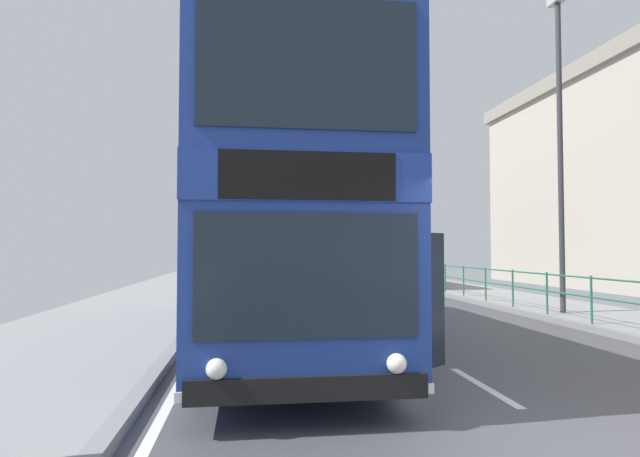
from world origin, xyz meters
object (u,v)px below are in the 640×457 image
Objects in this scene: double_decker_bus_main at (279,218)px; bare_tree_far_01 at (392,232)px; background_bus_far_lane at (372,252)px; bare_tree_far_00 at (364,228)px; street_lamp_far_side at (560,129)px.

double_decker_bus_main is 1.89× the size of bare_tree_far_01.
bare_tree_far_01 is at bearing 68.66° from background_bus_far_lane.
bare_tree_far_00 is (2.96, 15.27, 1.77)m from background_bus_far_lane.
bare_tree_far_00 is at bearing 74.64° from double_decker_bus_main.
street_lamp_far_side is at bearing -93.30° from bare_tree_far_01.
bare_tree_far_00 reaches higher than double_decker_bus_main.
street_lamp_far_side is (7.55, 2.69, 2.57)m from double_decker_bus_main.
bare_tree_far_00 is at bearing 79.03° from background_bus_far_lane.
bare_tree_far_01 is (3.36, 8.59, 1.25)m from background_bus_far_lane.
bare_tree_far_00 is at bearing 93.39° from bare_tree_far_01.
street_lamp_far_side is at bearing -80.29° from background_bus_far_lane.
street_lamp_far_side is (2.14, -12.50, 3.32)m from background_bus_far_lane.
background_bus_far_lane is 15.65m from bare_tree_far_00.
double_decker_bus_main is at bearing -110.23° from bare_tree_far_01.
background_bus_far_lane is 9.31m from bare_tree_far_01.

